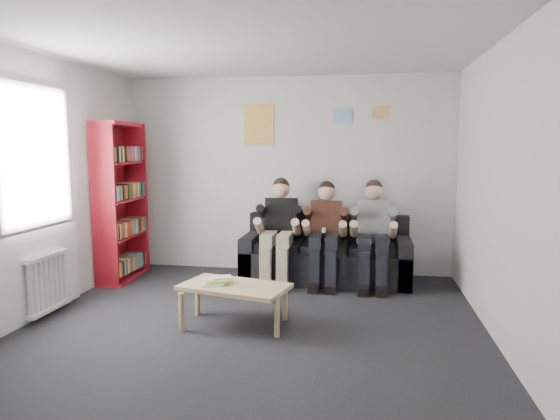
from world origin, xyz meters
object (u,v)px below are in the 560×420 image
(bookshelf, at_px, (122,202))
(coffee_table, at_px, (235,290))
(sofa, at_px, (326,257))
(person_middle, at_px, (325,234))
(person_right, at_px, (373,234))
(person_left, at_px, (279,231))

(bookshelf, distance_m, coffee_table, 2.48)
(sofa, xyz_separation_m, person_middle, (0.00, -0.20, 0.35))
(sofa, height_order, person_right, person_right)
(person_left, bearing_deg, person_right, -3.78)
(person_middle, relative_size, person_right, 0.98)
(coffee_table, xyz_separation_m, person_right, (1.34, 1.66, 0.30))
(coffee_table, height_order, person_middle, person_middle)
(sofa, bearing_deg, bookshelf, -171.26)
(sofa, xyz_separation_m, coffee_table, (-0.75, -1.86, 0.06))
(person_middle, distance_m, person_right, 0.60)
(bookshelf, height_order, coffee_table, bookshelf)
(bookshelf, bearing_deg, coffee_table, -41.66)
(sofa, xyz_separation_m, bookshelf, (-2.65, -0.41, 0.73))
(bookshelf, relative_size, person_right, 1.55)
(bookshelf, relative_size, person_middle, 1.58)
(person_left, relative_size, person_right, 1.01)
(coffee_table, relative_size, person_right, 0.77)
(coffee_table, relative_size, person_middle, 0.78)
(bookshelf, bearing_deg, person_left, 1.48)
(sofa, relative_size, person_left, 1.60)
(coffee_table, bearing_deg, person_left, 84.95)
(sofa, height_order, bookshelf, bookshelf)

